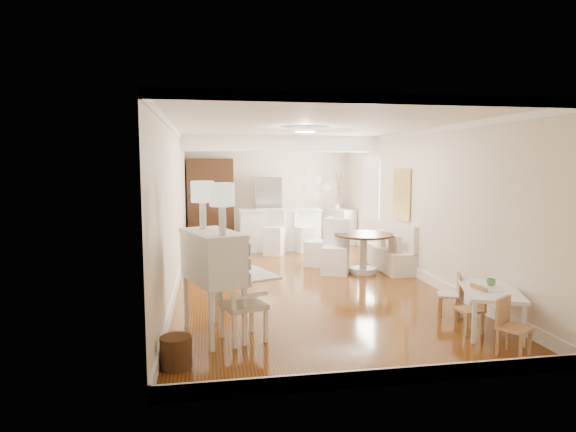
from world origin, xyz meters
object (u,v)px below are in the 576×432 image
object	(u,v)px
bar_stool_left	(274,233)
dining_table	(363,253)
gustavian_armchair	(243,304)
kids_chair_c	(515,327)
breakfast_counter	(280,230)
bar_stool_right	(304,232)
slip_chair_near	(336,247)
pantry_cabinet	(211,202)
fridge	(281,210)
wicker_basket	(176,352)
sideboard	(339,226)
kids_chair_a	(469,309)
secretary_bureau	(213,284)
kids_table	(490,310)
kids_chair_b	(449,294)
slip_chair_far	(319,241)

from	to	relation	value
bar_stool_left	dining_table	bearing A→B (deg)	-31.27
gustavian_armchair	kids_chair_c	distance (m)	3.14
breakfast_counter	bar_stool_right	world-z (taller)	breakfast_counter
dining_table	breakfast_counter	bearing A→B (deg)	113.66
slip_chair_near	pantry_cabinet	distance (m)	4.60
breakfast_counter	fridge	bearing A→B (deg)	79.22
dining_table	kids_chair_c	bearing A→B (deg)	-85.32
slip_chair_near	pantry_cabinet	xyz separation A→B (m)	(-2.39, 3.89, 0.62)
wicker_basket	dining_table	bearing A→B (deg)	49.42
sideboard	kids_chair_a	bearing A→B (deg)	-115.38
secretary_bureau	sideboard	size ratio (longest dim) A/B	1.35
kids_chair_a	kids_table	bearing A→B (deg)	84.85
kids_chair_a	slip_chair_near	world-z (taller)	slip_chair_near
kids_chair_b	dining_table	world-z (taller)	dining_table
kids_chair_a	pantry_cabinet	distance (m)	8.12
gustavian_armchair	kids_chair_a	bearing A→B (deg)	-114.63
gustavian_armchair	slip_chair_far	distance (m)	4.56
wicker_basket	kids_chair_b	xyz separation A→B (m)	(3.73, 1.15, 0.14)
slip_chair_far	pantry_cabinet	distance (m)	3.84
secretary_bureau	kids_chair_b	xyz separation A→B (m)	(3.32, 0.27, -0.35)
bar_stool_left	fridge	xyz separation A→B (m)	(0.44, 1.71, 0.36)
wicker_basket	bar_stool_right	bearing A→B (deg)	67.14
gustavian_armchair	kids_chair_c	world-z (taller)	gustavian_armchair
wicker_basket	slip_chair_far	xyz separation A→B (m)	(2.69, 4.83, 0.35)
secretary_bureau	kids_chair_b	world-z (taller)	secretary_bureau
gustavian_armchair	bar_stool_right	xyz separation A→B (m)	(1.92, 5.69, 0.04)
gustavian_armchair	bar_stool_left	xyz separation A→B (m)	(1.14, 5.45, 0.08)
wicker_basket	slip_chair_near	world-z (taller)	slip_chair_near
kids_table	slip_chair_far	world-z (taller)	slip_chair_far
kids_table	dining_table	world-z (taller)	dining_table
wicker_basket	sideboard	size ratio (longest dim) A/B	0.34
fridge	sideboard	world-z (taller)	fridge
bar_stool_right	sideboard	bearing A→B (deg)	24.04
dining_table	pantry_cabinet	size ratio (longest dim) A/B	0.50
kids_chair_b	slip_chair_near	size ratio (longest dim) A/B	0.59
kids_chair_a	breakfast_counter	xyz separation A→B (m)	(-1.50, 6.33, 0.21)
dining_table	sideboard	distance (m)	3.54
kids_chair_a	bar_stool_left	size ratio (longest dim) A/B	0.58
dining_table	sideboard	bearing A→B (deg)	82.32
gustavian_armchair	wicker_basket	bearing A→B (deg)	111.98
wicker_basket	bar_stool_right	size ratio (longest dim) A/B	0.34
pantry_cabinet	sideboard	size ratio (longest dim) A/B	2.32
kids_chair_b	kids_chair_c	world-z (taller)	kids_chair_c
kids_chair_c	kids_chair_b	bearing A→B (deg)	57.73
sideboard	bar_stool_right	bearing A→B (deg)	-160.89
bar_stool_right	pantry_cabinet	world-z (taller)	pantry_cabinet
breakfast_counter	bar_stool_left	bearing A→B (deg)	-109.71
kids_table	kids_chair_a	world-z (taller)	kids_chair_a
gustavian_armchair	secretary_bureau	bearing A→B (deg)	42.12
slip_chair_near	bar_stool_left	distance (m)	2.34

